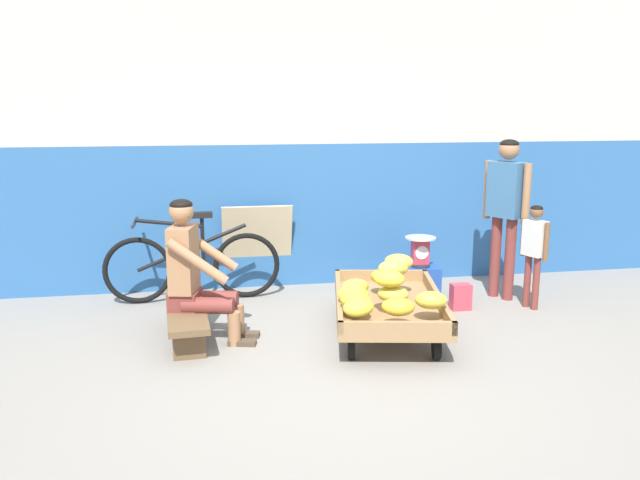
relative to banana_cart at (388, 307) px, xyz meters
The scene contains 13 objects.
ground_plane 1.06m from the banana_cart, 121.12° to the right, with size 80.00×80.00×0.00m, color gray.
back_wall 2.32m from the banana_cart, 107.05° to the left, with size 16.00×0.30×3.38m.
banana_cart is the anchor object (origin of this frame).
banana_pile 0.30m from the banana_cart, 117.28° to the right, with size 0.85×1.06×0.27m.
low_bench 1.62m from the banana_cart, behind, with size 0.38×1.12×0.27m.
vendor_seated 1.57m from the banana_cart, behind, with size 0.72×0.57×1.14m.
plastic_crate 1.15m from the banana_cart, 58.69° to the left, with size 0.36×0.28×0.30m.
weighing_scale 1.17m from the banana_cart, 58.66° to the left, with size 0.30×0.30×0.29m.
bicycle_near_left 2.00m from the banana_cart, 142.15° to the left, with size 1.66×0.48×0.86m.
sign_board 1.83m from the banana_cart, 120.88° to the left, with size 0.70×0.28×0.87m.
customer_adult 1.74m from the banana_cart, 30.39° to the left, with size 0.34×0.43×1.53m.
customer_child 1.60m from the banana_cart, 16.73° to the left, with size 0.19×0.29×0.96m.
shopping_bag 1.00m from the banana_cart, 31.76° to the left, with size 0.18×0.12×0.24m, color #D13D4C.
Camera 1 is at (-0.87, -3.91, 1.87)m, focal length 35.93 mm.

